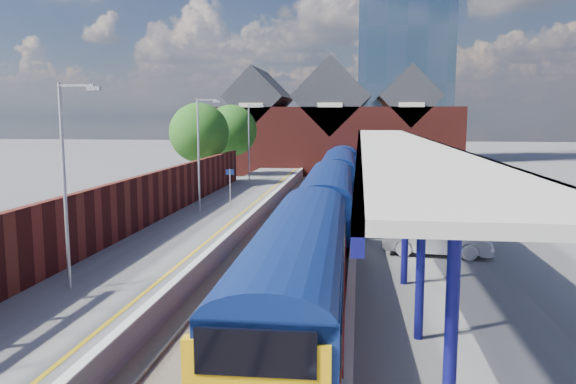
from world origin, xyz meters
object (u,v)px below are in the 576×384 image
(lamp_post_c, at_px, (201,148))
(lamp_post_d, at_px, (250,138))
(parked_car_silver, at_px, (437,238))
(train, at_px, (334,180))
(parked_car_blue, at_px, (431,205))
(lamp_post_b, at_px, (68,173))
(platform_sign, at_px, (230,181))
(parked_car_dark, at_px, (421,214))

(lamp_post_c, relative_size, lamp_post_d, 1.00)
(lamp_post_c, xyz_separation_m, lamp_post_d, (0.00, 16.00, 0.00))
(parked_car_silver, bearing_deg, train, 23.22)
(parked_car_silver, distance_m, parked_car_blue, 10.45)
(lamp_post_b, height_order, platform_sign, lamp_post_b)
(lamp_post_b, height_order, lamp_post_d, same)
(parked_car_dark, bearing_deg, lamp_post_c, 67.37)
(parked_car_blue, bearing_deg, lamp_post_d, 30.76)
(lamp_post_d, bearing_deg, parked_car_silver, -62.91)
(lamp_post_d, bearing_deg, parked_car_dark, -55.35)
(lamp_post_d, xyz_separation_m, parked_car_silver, (13.09, -25.58, -3.25))
(lamp_post_b, distance_m, parked_car_dark, 18.79)
(train, bearing_deg, parked_car_blue, -52.35)
(train, relative_size, parked_car_blue, 17.29)
(parked_car_silver, height_order, parked_car_blue, parked_car_silver)
(train, distance_m, platform_sign, 9.47)
(lamp_post_c, bearing_deg, train, 48.49)
(platform_sign, bearing_deg, lamp_post_b, -94.33)
(platform_sign, bearing_deg, train, 46.64)
(lamp_post_c, height_order, parked_car_blue, lamp_post_c)
(lamp_post_b, bearing_deg, parked_car_silver, 26.12)
(lamp_post_d, bearing_deg, platform_sign, -84.44)
(train, distance_m, parked_car_blue, 10.20)
(train, distance_m, lamp_post_d, 10.99)
(train, height_order, lamp_post_b, lamp_post_b)
(lamp_post_b, distance_m, parked_car_silver, 14.93)
(platform_sign, xyz_separation_m, parked_car_silver, (11.72, -11.58, -0.95))
(parked_car_silver, relative_size, parked_car_dark, 1.05)
(parked_car_silver, xyz_separation_m, parked_car_blue, (0.99, 10.40, -0.21))
(lamp_post_d, height_order, parked_car_silver, lamp_post_d)
(platform_sign, xyz_separation_m, parked_car_blue, (12.71, -1.19, -1.16))
(parked_car_silver, bearing_deg, parked_car_blue, 1.97)
(lamp_post_d, bearing_deg, lamp_post_b, -90.00)
(train, height_order, parked_car_dark, train)
(lamp_post_d, distance_m, parked_car_blue, 20.99)
(parked_car_dark, relative_size, parked_car_blue, 1.12)
(parked_car_dark, bearing_deg, train, 13.94)
(parked_car_dark, height_order, parked_car_blue, parked_car_dark)
(lamp_post_c, bearing_deg, platform_sign, 55.74)
(lamp_post_b, bearing_deg, parked_car_dark, 44.92)
(lamp_post_d, distance_m, platform_sign, 14.25)
(platform_sign, bearing_deg, lamp_post_d, 95.56)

